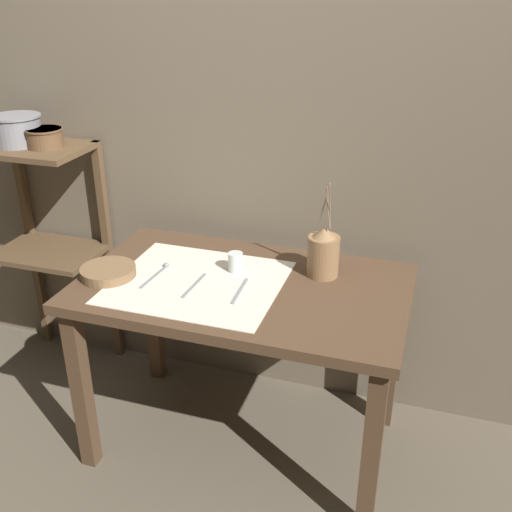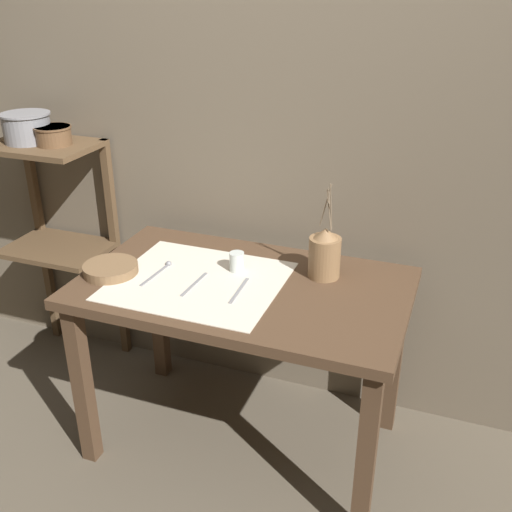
% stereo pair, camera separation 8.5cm
% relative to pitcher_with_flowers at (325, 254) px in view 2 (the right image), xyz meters
% --- Properties ---
extents(ground_plane, '(12.00, 12.00, 0.00)m').
position_rel_pitcher_with_flowers_xyz_m(ground_plane, '(-0.27, -0.16, -0.84)').
color(ground_plane, brown).
extents(stone_wall_back, '(7.00, 0.06, 2.40)m').
position_rel_pitcher_with_flowers_xyz_m(stone_wall_back, '(-0.27, 0.31, 0.36)').
color(stone_wall_back, '#6B5E4C').
rests_on(stone_wall_back, ground_plane).
extents(wooden_table, '(1.22, 0.73, 0.75)m').
position_rel_pitcher_with_flowers_xyz_m(wooden_table, '(-0.27, -0.16, -0.20)').
color(wooden_table, '#4C3523').
rests_on(wooden_table, ground_plane).
extents(wooden_shelf_unit, '(0.47, 0.34, 1.12)m').
position_rel_pitcher_with_flowers_xyz_m(wooden_shelf_unit, '(-1.31, 0.14, -0.07)').
color(wooden_shelf_unit, brown).
rests_on(wooden_shelf_unit, ground_plane).
extents(linen_cloth, '(0.62, 0.54, 0.00)m').
position_rel_pitcher_with_flowers_xyz_m(linen_cloth, '(-0.43, -0.20, -0.09)').
color(linen_cloth, beige).
rests_on(linen_cloth, wooden_table).
extents(pitcher_with_flowers, '(0.12, 0.12, 0.38)m').
position_rel_pitcher_with_flowers_xyz_m(pitcher_with_flowers, '(0.00, 0.00, 0.00)').
color(pitcher_with_flowers, olive).
rests_on(pitcher_with_flowers, wooden_table).
extents(wooden_bowl, '(0.21, 0.21, 0.04)m').
position_rel_pitcher_with_flowers_xyz_m(wooden_bowl, '(-0.77, -0.26, -0.07)').
color(wooden_bowl, brown).
rests_on(wooden_bowl, wooden_table).
extents(glass_tumbler_near, '(0.06, 0.06, 0.08)m').
position_rel_pitcher_with_flowers_xyz_m(glass_tumbler_near, '(-0.32, -0.08, -0.05)').
color(glass_tumbler_near, silver).
rests_on(glass_tumbler_near, wooden_table).
extents(spoon_inner, '(0.03, 0.20, 0.02)m').
position_rel_pitcher_with_flowers_xyz_m(spoon_inner, '(-0.59, -0.16, -0.08)').
color(spoon_inner, gray).
rests_on(spoon_inner, wooden_table).
extents(knife_center, '(0.02, 0.19, 0.00)m').
position_rel_pitcher_with_flowers_xyz_m(knife_center, '(-0.43, -0.24, -0.09)').
color(knife_center, gray).
rests_on(knife_center, wooden_table).
extents(fork_outer, '(0.02, 0.19, 0.00)m').
position_rel_pitcher_with_flowers_xyz_m(fork_outer, '(-0.25, -0.23, -0.09)').
color(fork_outer, gray).
rests_on(fork_outer, wooden_table).
extents(metal_pot_large, '(0.21, 0.21, 0.13)m').
position_rel_pitcher_with_flowers_xyz_m(metal_pot_large, '(-1.37, 0.10, 0.34)').
color(metal_pot_large, gray).
rests_on(metal_pot_large, wooden_shelf_unit).
extents(metal_pot_small, '(0.16, 0.16, 0.08)m').
position_rel_pitcher_with_flowers_xyz_m(metal_pot_small, '(-1.24, 0.10, 0.32)').
color(metal_pot_small, brown).
rests_on(metal_pot_small, wooden_shelf_unit).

